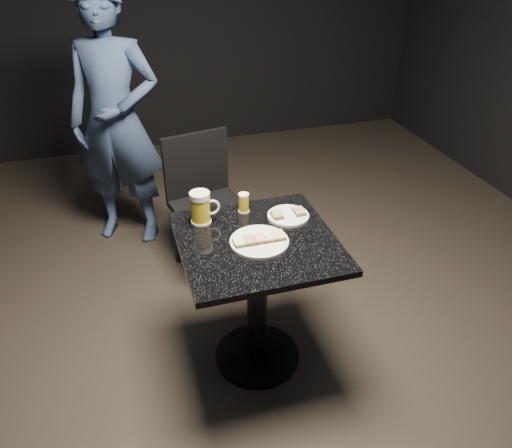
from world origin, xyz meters
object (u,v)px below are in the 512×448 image
object	(u,v)px
beer_mug	(201,207)
table	(257,282)
patron	(115,121)
plate_large	(259,242)
plate_small	(288,216)
beer_tumbler	(244,203)
chair	(205,197)

from	to	relation	value
beer_mug	table	bearing A→B (deg)	-46.40
table	beer_mug	bearing A→B (deg)	133.60
patron	table	xyz separation A→B (m)	(0.53, -1.43, -0.35)
plate_large	plate_small	world-z (taller)	same
table	beer_mug	world-z (taller)	beer_mug
plate_large	beer_mug	distance (m)	0.33
plate_small	beer_tumbler	xyz separation A→B (m)	(-0.19, 0.11, 0.04)
plate_small	chair	world-z (taller)	chair
plate_small	beer_mug	xyz separation A→B (m)	(-0.41, 0.08, 0.07)
beer_tumbler	plate_large	bearing A→B (deg)	-91.60
plate_large	patron	size ratio (longest dim) A/B	0.15
patron	beer_tumbler	distance (m)	1.29
table	chair	size ratio (longest dim) A/B	0.85
table	chair	world-z (taller)	chair
beer_mug	beer_tumbler	bearing A→B (deg)	9.71
patron	table	distance (m)	1.56
plate_large	chair	xyz separation A→B (m)	(-0.07, 0.93, -0.26)
patron	chair	world-z (taller)	patron
table	beer_tumbler	distance (m)	0.39
table	beer_tumbler	world-z (taller)	beer_tumbler
plate_small	patron	xyz separation A→B (m)	(-0.73, 1.28, 0.10)
patron	beer_tumbler	size ratio (longest dim) A/B	17.44
plate_small	chair	distance (m)	0.84
plate_small	chair	xyz separation A→B (m)	(-0.26, 0.76, -0.26)
beer_mug	chair	xyz separation A→B (m)	(0.14, 0.68, -0.33)
plate_large	beer_tumbler	size ratio (longest dim) A/B	2.69
chair	beer_tumbler	bearing A→B (deg)	-83.36
plate_large	table	size ratio (longest dim) A/B	0.35
plate_small	patron	size ratio (longest dim) A/B	0.12
plate_large	beer_mug	xyz separation A→B (m)	(-0.21, 0.25, 0.07)
patron	table	size ratio (longest dim) A/B	2.28
patron	beer_tumbler	bearing A→B (deg)	-41.90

